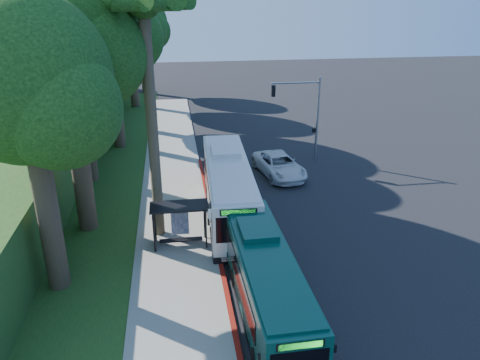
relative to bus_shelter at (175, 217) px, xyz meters
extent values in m
plane|color=black|center=(7.26, 2.86, -1.81)|extent=(140.00, 140.00, 0.00)
cube|color=gray|center=(-0.04, 2.86, -1.75)|extent=(4.50, 70.00, 0.12)
cube|color=maroon|center=(2.26, -1.14, -1.74)|extent=(0.25, 30.00, 0.13)
cube|color=#234719|center=(-5.74, 7.86, -1.78)|extent=(8.00, 70.00, 0.06)
cube|color=black|center=(0.26, -0.14, 0.69)|extent=(3.20, 1.50, 0.10)
cube|color=black|center=(-1.19, -0.14, -0.61)|extent=(0.06, 1.30, 2.20)
cube|color=navy|center=(0.26, 0.56, -0.56)|extent=(1.00, 0.12, 1.70)
cube|color=black|center=(0.26, -0.24, -1.36)|extent=(2.40, 0.40, 0.06)
cube|color=black|center=(-1.14, 0.46, -0.61)|extent=(0.08, 0.08, 2.40)
cube|color=black|center=(1.66, 0.46, -0.61)|extent=(0.08, 0.08, 2.40)
cube|color=black|center=(-1.14, -0.74, -0.61)|extent=(0.08, 0.08, 2.40)
cube|color=black|center=(1.66, -0.74, -0.61)|extent=(0.08, 0.08, 2.40)
cylinder|color=gray|center=(1.86, -2.14, -0.31)|extent=(0.06, 0.06, 3.00)
cube|color=white|center=(1.86, -2.14, 1.09)|extent=(0.35, 0.04, 0.55)
cylinder|color=gray|center=(12.06, 12.86, 1.69)|extent=(0.20, 0.20, 7.00)
cylinder|color=gray|center=(10.06, 12.86, 4.79)|extent=(4.00, 0.14, 0.14)
cube|color=black|center=(8.26, 12.86, 4.19)|extent=(0.30, 0.30, 0.90)
cube|color=black|center=(11.81, 12.86, 0.79)|extent=(0.25, 0.25, 0.35)
cylinder|color=#4C3F2D|center=(-0.94, 1.36, 4.69)|extent=(0.60, 0.60, 13.00)
sphere|color=black|center=(-0.94, 1.36, 11.19)|extent=(1.80, 1.80, 1.80)
cylinder|color=#382B1E|center=(-5.24, 2.86, 3.44)|extent=(1.10, 1.10, 10.50)
sphere|color=black|center=(-5.24, 2.86, 9.89)|extent=(8.00, 8.00, 8.00)
sphere|color=black|center=(-3.64, 1.66, 8.69)|extent=(5.60, 5.60, 5.60)
sphere|color=black|center=(-6.64, 4.26, 8.99)|extent=(5.20, 5.20, 5.20)
cylinder|color=#382B1E|center=(-6.24, 10.86, 4.14)|extent=(1.18, 1.18, 11.90)
sphere|color=black|center=(-4.24, 9.36, 10.09)|extent=(7.00, 7.00, 7.00)
sphere|color=black|center=(-7.99, 12.61, 10.43)|extent=(6.50, 6.50, 6.50)
cylinder|color=#382B1E|center=(-4.74, 18.86, 3.09)|extent=(1.06, 1.06, 9.80)
sphere|color=black|center=(-4.74, 18.86, 9.11)|extent=(8.40, 8.40, 8.40)
sphere|color=black|center=(-3.06, 17.60, 7.99)|extent=(5.88, 5.88, 5.88)
sphere|color=black|center=(-6.21, 20.33, 8.27)|extent=(5.46, 5.46, 5.46)
cylinder|color=#382B1E|center=(-6.74, 26.86, 3.79)|extent=(1.14, 1.14, 11.20)
sphere|color=black|center=(-6.74, 26.86, 10.67)|extent=(9.60, 9.60, 9.60)
sphere|color=black|center=(-4.82, 25.42, 9.39)|extent=(6.72, 6.72, 6.72)
sphere|color=black|center=(-8.42, 28.54, 9.71)|extent=(6.24, 6.24, 6.24)
cylinder|color=#382B1E|center=(-4.24, 34.86, 2.74)|extent=(1.02, 1.02, 9.10)
sphere|color=black|center=(-4.24, 34.86, 8.33)|extent=(8.00, 8.00, 8.00)
sphere|color=black|center=(-2.64, 33.66, 7.29)|extent=(5.60, 5.60, 5.60)
sphere|color=black|center=(-5.64, 36.26, 7.55)|extent=(5.20, 5.20, 5.20)
cylinder|color=#382B1E|center=(-3.24, 42.86, 2.39)|extent=(0.98, 0.98, 8.40)
sphere|color=black|center=(-3.24, 42.86, 7.55)|extent=(7.00, 7.00, 7.00)
sphere|color=black|center=(-1.84, 41.81, 6.59)|extent=(4.90, 4.90, 4.90)
sphere|color=black|center=(-4.47, 44.08, 6.83)|extent=(4.55, 4.55, 4.55)
cylinder|color=#382B1E|center=(-5.74, -3.14, 2.74)|extent=(1.02, 1.02, 9.10)
sphere|color=black|center=(-5.74, -3.14, 8.33)|extent=(7.20, 7.20, 7.20)
sphere|color=black|center=(-4.30, -4.22, 7.29)|extent=(5.04, 5.04, 5.04)
sphere|color=black|center=(-7.00, -1.88, 7.55)|extent=(4.68, 4.68, 4.68)
cube|color=silver|center=(3.46, 3.73, 0.05)|extent=(3.17, 12.63, 2.98)
cube|color=black|center=(3.46, 3.73, -1.49)|extent=(3.20, 12.70, 0.37)
cube|color=black|center=(3.48, 4.25, 0.34)|extent=(3.12, 9.88, 1.15)
cube|color=black|center=(3.20, -2.48, 0.28)|extent=(2.35, 0.22, 1.46)
cube|color=black|center=(3.71, 9.94, 0.39)|extent=(2.13, 0.21, 1.04)
cube|color=#19E533|center=(3.20, -2.49, 1.28)|extent=(1.73, 0.17, 0.29)
cube|color=silver|center=(3.46, 3.73, 1.59)|extent=(2.93, 12.00, 0.13)
cube|color=silver|center=(3.54, 5.82, 1.77)|extent=(1.97, 2.69, 0.37)
cylinder|color=black|center=(2.09, -0.23, -1.28)|extent=(0.36, 1.06, 1.04)
cylinder|color=black|center=(4.50, -0.33, -1.28)|extent=(0.36, 1.06, 1.04)
cylinder|color=black|center=(2.44, 8.54, -1.28)|extent=(0.36, 1.06, 1.04)
cylinder|color=black|center=(4.85, 8.44, -1.28)|extent=(0.36, 1.06, 1.04)
cube|color=#0B3D34|center=(3.82, -6.37, -0.19)|extent=(2.49, 10.97, 2.60)
cube|color=black|center=(3.82, -6.37, -1.53)|extent=(2.51, 11.03, 0.32)
cube|color=black|center=(3.81, -5.91, 0.06)|extent=(2.51, 8.57, 1.00)
cube|color=black|center=(3.74, -0.94, 0.11)|extent=(1.86, 0.14, 0.91)
cube|color=#19E533|center=(3.90, -11.80, 0.88)|extent=(1.51, 0.11, 0.26)
cube|color=#0B3D34|center=(3.82, -6.37, 1.16)|extent=(2.29, 10.42, 0.11)
cube|color=#0B3D34|center=(3.79, -4.54, 1.31)|extent=(1.66, 2.30, 0.32)
cylinder|color=black|center=(2.82, -9.88, -1.35)|extent=(0.29, 0.92, 0.91)
cylinder|color=black|center=(4.92, -9.85, -1.35)|extent=(0.29, 0.92, 0.91)
cylinder|color=black|center=(2.71, -2.22, -1.35)|extent=(0.29, 0.92, 0.91)
cylinder|color=black|center=(4.81, -2.19, -1.35)|extent=(0.29, 0.92, 0.91)
imported|color=silver|center=(8.19, 9.73, -0.98)|extent=(3.71, 6.35, 1.66)
camera|label=1|loc=(0.15, -23.53, 11.71)|focal=35.00mm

